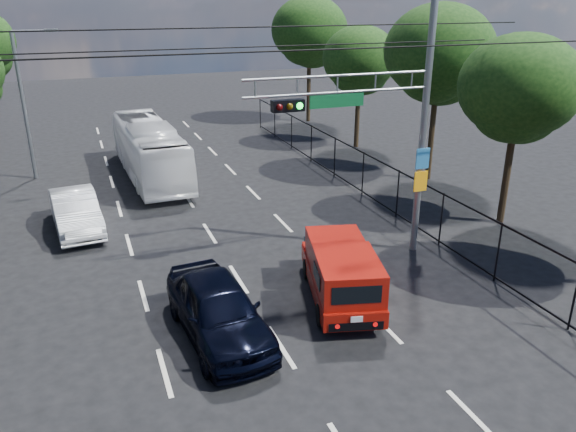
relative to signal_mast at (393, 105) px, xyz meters
name	(u,v)px	position (x,y,z in m)	size (l,w,h in m)	color
lane_markings	(198,215)	(-5.28, 6.01, -5.24)	(6.12, 38.00, 0.01)	beige
signal_mast	(393,105)	(0.00, 0.00, 0.00)	(6.43, 0.39, 9.50)	slate
streetlight_left	(26,98)	(-11.62, 14.01, -1.30)	(2.09, 0.22, 7.08)	slate
utility_wires	(222,42)	(-5.28, 0.84, 1.99)	(22.00, 5.04, 0.74)	black
fence_right	(383,185)	(2.32, 4.18, -4.21)	(0.06, 34.03, 2.00)	black
tree_right_b	(518,95)	(5.93, 1.03, -0.19)	(4.50, 4.50, 7.31)	black
tree_right_c	(439,60)	(6.53, 7.03, 0.49)	(5.10, 5.10, 8.29)	black
tree_right_d	(360,64)	(6.13, 14.03, -0.39)	(4.32, 4.32, 7.02)	black
tree_right_e	(309,36)	(6.33, 22.03, 0.69)	(5.28, 5.28, 8.58)	black
red_pickup	(341,271)	(-2.81, -2.34, -4.30)	(2.84, 5.01, 1.77)	black
navy_hatchback	(218,309)	(-6.65, -2.93, -4.43)	(1.92, 4.77, 1.63)	black
white_bus	(149,150)	(-6.31, 12.26, -3.88)	(2.30, 9.81, 2.73)	white
white_van	(76,211)	(-9.99, 6.20, -4.49)	(1.59, 4.56, 1.50)	white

